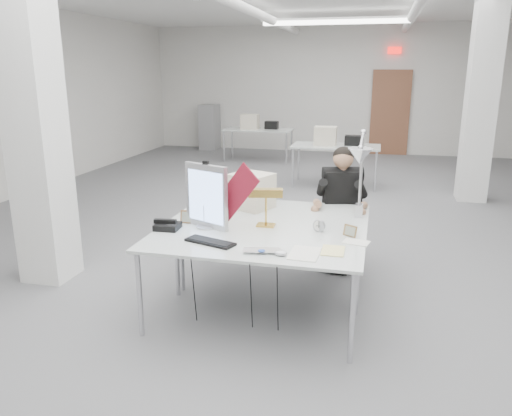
{
  "coord_description": "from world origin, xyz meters",
  "views": [
    {
      "loc": [
        0.94,
        -6.23,
        2.11
      ],
      "look_at": [
        -0.09,
        -2.0,
        0.89
      ],
      "focal_mm": 35.0,
      "sensor_mm": 36.0,
      "label": 1
    }
  ],
  "objects": [
    {
      "name": "bg_desk_a",
      "position": [
        0.2,
        3.0,
        0.74
      ],
      "size": [
        1.6,
        0.8,
        0.02
      ],
      "primitive_type": "cube",
      "color": "silver",
      "rests_on": "room_shell"
    },
    {
      "name": "desk_clock",
      "position": [
        0.49,
        -2.12,
        0.81
      ],
      "size": [
        0.11,
        0.07,
        0.11
      ],
      "primitive_type": "cylinder",
      "rotation": [
        1.57,
        0.0,
        -0.38
      ],
      "color": "#ADAEB2",
      "rests_on": "desk_main"
    },
    {
      "name": "seated_person",
      "position": [
        0.61,
        -1.08,
        0.9
      ],
      "size": [
        0.65,
        0.74,
        0.95
      ],
      "primitive_type": null,
      "rotation": [
        0.0,
        0.0,
        0.26
      ],
      "color": "black",
      "rests_on": "office_chair"
    },
    {
      "name": "bankers_lamp",
      "position": [
        0.02,
        -2.08,
        0.93
      ],
      "size": [
        0.33,
        0.19,
        0.36
      ],
      "primitive_type": null,
      "rotation": [
        0.0,
        0.0,
        0.21
      ],
      "color": "gold",
      "rests_on": "desk_main"
    },
    {
      "name": "paper_stack_b",
      "position": [
        0.66,
        -2.58,
        0.76
      ],
      "size": [
        0.18,
        0.24,
        0.01
      ],
      "primitive_type": "cube",
      "rotation": [
        0.0,
        0.0,
        0.02
      ],
      "color": "#FFF198",
      "rests_on": "desk_main"
    },
    {
      "name": "desk_phone",
      "position": [
        -0.8,
        -2.37,
        0.78
      ],
      "size": [
        0.22,
        0.2,
        0.05
      ],
      "primitive_type": "cube",
      "rotation": [
        0.0,
        0.0,
        0.06
      ],
      "color": "black",
      "rests_on": "desk_main"
    },
    {
      "name": "bg_desk_b",
      "position": [
        -1.8,
        5.2,
        0.74
      ],
      "size": [
        1.6,
        0.8,
        0.02
      ],
      "primitive_type": "cube",
      "color": "silver",
      "rests_on": "room_shell"
    },
    {
      "name": "room_shell",
      "position": [
        0.04,
        0.13,
        1.69
      ],
      "size": [
        10.04,
        14.04,
        3.24
      ],
      "color": "#5C5C5E",
      "rests_on": "ground"
    },
    {
      "name": "office_chair",
      "position": [
        0.61,
        -1.03,
        0.48
      ],
      "size": [
        0.58,
        0.58,
        0.96
      ],
      "primitive_type": null,
      "rotation": [
        0.0,
        0.0,
        0.26
      ],
      "color": "black",
      "rests_on": "room_shell"
    },
    {
      "name": "desk_main",
      "position": [
        0.0,
        -2.5,
        0.74
      ],
      "size": [
        1.8,
        0.9,
        0.02
      ],
      "primitive_type": "cube",
      "color": "silver",
      "rests_on": "room_shell"
    },
    {
      "name": "monitor",
      "position": [
        -0.48,
        -2.23,
        1.04
      ],
      "size": [
        0.44,
        0.22,
        0.56
      ],
      "primitive_type": "cube",
      "rotation": [
        0.0,
        0.0,
        -0.41
      ],
      "color": "#B3B3B7",
      "rests_on": "desk_main"
    },
    {
      "name": "paper_stack_c",
      "position": [
        0.82,
        -2.34,
        0.76
      ],
      "size": [
        0.23,
        0.19,
        0.01
      ],
      "primitive_type": "cube",
      "rotation": [
        0.0,
        0.0,
        -0.22
      ],
      "color": "white",
      "rests_on": "desk_main"
    },
    {
      "name": "laptop",
      "position": [
        0.14,
        -2.78,
        0.77
      ],
      "size": [
        0.32,
        0.24,
        0.02
      ],
      "primitive_type": "imported",
      "rotation": [
        0.0,
        0.0,
        0.2
      ],
      "color": "#BABABF",
      "rests_on": "desk_main"
    },
    {
      "name": "pennant",
      "position": [
        -0.21,
        -2.26,
        1.09
      ],
      "size": [
        0.47,
        0.21,
        0.54
      ],
      "primitive_type": "cube",
      "rotation": [
        0.0,
        -0.87,
        -0.4
      ],
      "color": "maroon",
      "rests_on": "monitor"
    },
    {
      "name": "keyboard",
      "position": [
        -0.32,
        -2.63,
        0.77
      ],
      "size": [
        0.45,
        0.27,
        0.02
      ],
      "primitive_type": "cube",
      "rotation": [
        0.0,
        0.0,
        -0.31
      ],
      "color": "black",
      "rests_on": "desk_main"
    },
    {
      "name": "desk_second",
      "position": [
        0.0,
        -1.6,
        0.74
      ],
      "size": [
        1.8,
        0.9,
        0.02
      ],
      "primitive_type": "cube",
      "color": "silver",
      "rests_on": "room_shell"
    },
    {
      "name": "paper_stack_a",
      "position": [
        0.45,
        -2.69,
        0.76
      ],
      "size": [
        0.23,
        0.32,
        0.01
      ],
      "primitive_type": "cube",
      "rotation": [
        0.0,
        0.0,
        -0.04
      ],
      "color": "white",
      "rests_on": "desk_main"
    },
    {
      "name": "picture_frame_right",
      "position": [
        0.76,
        -2.19,
        0.8
      ],
      "size": [
        0.12,
        0.09,
        0.1
      ],
      "primitive_type": "cube",
      "rotation": [
        -0.21,
        0.0,
        -0.55
      ],
      "color": "olive",
      "rests_on": "desk_main"
    },
    {
      "name": "filing_cabinet",
      "position": [
        -3.5,
        6.65,
        0.6
      ],
      "size": [
        0.45,
        0.55,
        1.2
      ],
      "primitive_type": "cube",
      "color": "gray",
      "rests_on": "room_shell"
    },
    {
      "name": "picture_frame_left",
      "position": [
        -0.69,
        -2.16,
        0.81
      ],
      "size": [
        0.15,
        0.04,
        0.12
      ],
      "primitive_type": "cube",
      "rotation": [
        -0.21,
        0.0,
        0.01
      ],
      "color": "#946440",
      "rests_on": "desk_main"
    },
    {
      "name": "beige_monitor",
      "position": [
        -0.26,
        -1.52,
        0.93
      ],
      "size": [
        0.48,
        0.47,
        0.35
      ],
      "primitive_type": "cube",
      "rotation": [
        0.0,
        0.0,
        -0.4
      ],
      "color": "beige",
      "rests_on": "desk_second"
    },
    {
      "name": "mouse",
      "position": [
        0.28,
        -2.77,
        0.78
      ],
      "size": [
        0.11,
        0.08,
        0.04
      ],
      "primitive_type": "ellipsoid",
      "rotation": [
        0.0,
        0.0,
        0.18
      ],
      "color": "#BBBBC0",
      "rests_on": "desk_main"
    },
    {
      "name": "architect_lamp",
      "position": [
        0.81,
        -1.83,
        1.25
      ],
      "size": [
        0.54,
        0.8,
        0.98
      ],
      "primitive_type": null,
      "rotation": [
        0.0,
        0.0,
        0.4
      ],
      "color": "silver",
      "rests_on": "desk_second"
    }
  ]
}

